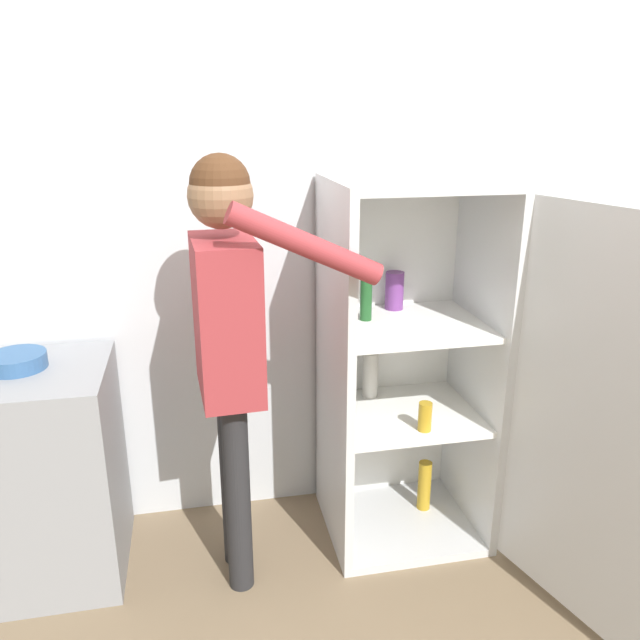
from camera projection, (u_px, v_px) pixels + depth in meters
name	position (u px, v px, depth m)	size (l,w,h in m)	color
ground_plane	(394.00, 637.00, 2.29)	(12.00, 12.00, 0.00)	#7A664C
wall_back	(337.00, 242.00, 2.79)	(7.00, 0.06, 2.55)	silver
refrigerator	(439.00, 374.00, 2.60)	(0.91, 1.25, 1.59)	silver
person	(229.00, 321.00, 2.27)	(0.65, 0.52, 1.70)	#262628
counter	(32.00, 475.00, 2.49)	(0.67, 0.57, 0.90)	gray
bowl	(17.00, 361.00, 2.37)	(0.22, 0.22, 0.06)	#335B8E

